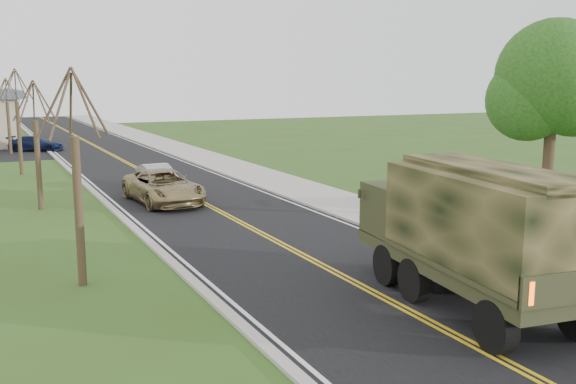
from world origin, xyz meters
TOP-DOWN VIEW (x-y plane):
  - ground at (0.00, 0.00)m, footprint 160.00×160.00m
  - road at (0.00, 40.00)m, footprint 8.00×120.00m
  - curb_right at (4.15, 40.00)m, footprint 0.30×120.00m
  - sidewalk_right at (5.90, 40.00)m, footprint 3.20×120.00m
  - curb_left at (-4.15, 40.00)m, footprint 0.30×120.00m
  - leafy_tree at (11.00, 10.01)m, footprint 4.83×4.50m
  - bare_tree_a at (-7.00, 10.00)m, footprint 1.93×2.26m
  - bare_tree_b at (-7.00, 22.00)m, footprint 1.83×2.14m
  - bare_tree_c at (-7.00, 34.00)m, footprint 2.04×2.39m
  - bare_tree_d at (-7.00, 46.00)m, footprint 1.88×2.20m
  - military_truck at (1.57, 3.79)m, footprint 3.49×7.71m
  - suv_champagne at (-1.65, 21.03)m, footprint 3.00×5.78m
  - sedan_silver at (-0.87, 25.08)m, footprint 1.52×3.97m
  - pickup_navy at (9.62, 14.43)m, footprint 5.13×2.90m
  - lot_car_navy at (-5.00, 47.61)m, footprint 4.62×3.37m

SIDE VIEW (x-z plane):
  - ground at x=0.00m, z-range 0.00..0.00m
  - road at x=0.00m, z-range 0.00..0.01m
  - sidewalk_right at x=5.90m, z-range 0.00..0.10m
  - curb_left at x=-4.15m, z-range 0.00..0.10m
  - curb_right at x=4.15m, z-range 0.00..0.12m
  - lot_car_navy at x=-5.00m, z-range 0.00..1.24m
  - sedan_silver at x=-0.87m, z-range 0.00..1.29m
  - pickup_navy at x=9.62m, z-range 0.00..1.40m
  - suv_champagne at x=-1.65m, z-range 0.00..1.56m
  - military_truck at x=1.57m, z-range 0.27..3.99m
  - bare_tree_b at x=-7.00m, z-range -0.39..5.34m
  - bare_tree_d at x=-7.00m, z-range -0.40..5.50m
  - bare_tree_a at x=-7.00m, z-range -0.41..5.66m
  - bare_tree_c at x=-7.00m, z-range -0.44..5.99m
  - leafy_tree at x=11.00m, z-range 1.44..9.54m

